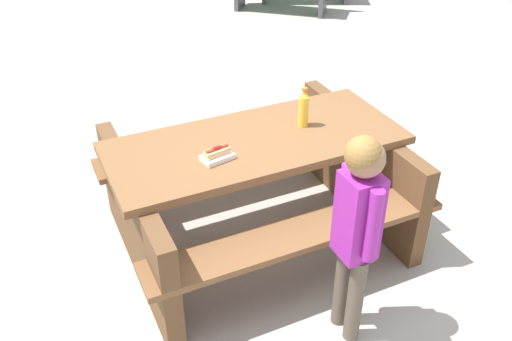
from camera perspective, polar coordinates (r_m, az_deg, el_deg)
ground_plane at (r=3.79m, az=-0.00°, el=-6.67°), size 30.00×30.00×0.00m
picnic_table at (r=3.52m, az=-0.00°, el=-1.09°), size 1.85×1.46×0.75m
soda_bottle at (r=3.47m, az=4.91°, el=6.36°), size 0.06×0.06×0.26m
hotdog_tray at (r=3.15m, az=-3.99°, el=1.63°), size 0.19×0.14×0.08m
child_in_coat at (r=2.72m, az=10.38°, el=-4.67°), size 0.19×0.30×1.22m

